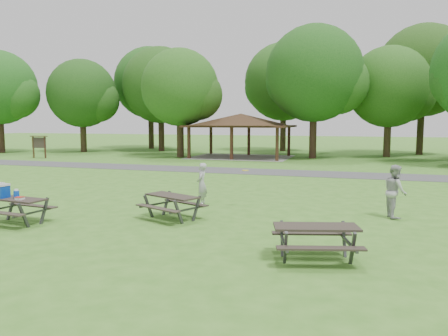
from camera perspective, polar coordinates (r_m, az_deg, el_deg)
ground at (r=14.02m, az=-9.05°, el=-6.84°), size 160.00×160.00×0.00m
asphalt_path at (r=27.07m, az=4.56°, el=-0.48°), size 120.00×3.20×0.02m
pavilion at (r=37.57m, az=2.22°, el=6.06°), size 8.60×7.01×3.76m
notice_board at (r=40.02m, az=-23.01°, el=3.07°), size 1.60×0.30×1.88m
tree_row_a at (r=48.42m, az=-27.25°, el=9.08°), size 7.56×7.20×9.97m
tree_row_b at (r=46.52m, az=-17.95°, el=9.00°), size 7.14×6.80×9.28m
tree_row_c at (r=45.97m, az=-8.15°, el=10.36°), size 8.19×7.80×10.67m
tree_row_d at (r=37.94m, az=-5.66°, el=10.13°), size 6.93×6.60×9.27m
tree_row_e at (r=37.58m, az=11.86°, el=11.62°), size 8.40×8.00×11.02m
tree_row_f at (r=40.80m, az=20.88°, el=9.58°), size 7.35×7.00×9.55m
tree_deep_a at (r=50.48m, az=-9.48°, el=10.64°), size 8.40×8.00×11.38m
tree_deep_b at (r=46.06m, az=7.93°, el=10.79°), size 8.40×8.00×11.13m
tree_deep_c at (r=44.64m, az=24.69°, el=11.16°), size 8.82×8.40×11.90m
picnic_table_near at (r=14.93m, az=-26.02°, el=-3.70°), size 2.00×1.68×1.29m
picnic_table_middle at (r=14.09m, az=-6.79°, el=-4.28°), size 2.28×2.08×0.80m
picnic_table_far at (r=10.16m, az=11.93°, el=-8.42°), size 2.23×1.97×0.82m
frisbee_in_flight at (r=15.73m, az=2.79°, el=-0.31°), size 0.26×0.26×0.02m
frisbee_thrower at (r=16.35m, az=-2.94°, el=-2.10°), size 0.46×0.62×1.57m
frisbee_catcher at (r=15.20m, az=21.45°, el=-2.85°), size 0.85×0.98×1.73m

